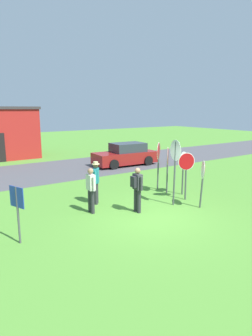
# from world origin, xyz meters

# --- Properties ---
(ground_plane) EXTENTS (80.00, 80.00, 0.00)m
(ground_plane) POSITION_xyz_m (0.00, 0.00, 0.00)
(ground_plane) COLOR #518E33
(street_asphalt) EXTENTS (60.00, 6.40, 0.01)m
(street_asphalt) POSITION_xyz_m (0.00, 9.74, 0.00)
(street_asphalt) COLOR #4C4C51
(street_asphalt) RESTS_ON ground
(parked_car_on_street) EXTENTS (4.41, 2.23, 1.51)m
(parked_car_on_street) POSITION_xyz_m (4.78, 8.64, 0.69)
(parked_car_on_street) COLOR maroon
(parked_car_on_street) RESTS_ON ground
(stop_sign_far_back) EXTENTS (0.63, 0.53, 2.26)m
(stop_sign_far_back) POSITION_xyz_m (2.63, 2.74, 1.56)
(stop_sign_far_back) COLOR #474C4C
(stop_sign_far_back) RESTS_ON ground
(stop_sign_center_cluster) EXTENTS (0.71, 0.29, 2.02)m
(stop_sign_center_cluster) POSITION_xyz_m (2.54, 0.86, 1.37)
(stop_sign_center_cluster) COLOR #474C4C
(stop_sign_center_cluster) RESTS_ON ground
(stop_sign_leaning_right) EXTENTS (0.66, 0.22, 1.95)m
(stop_sign_leaning_right) POSITION_xyz_m (2.97, 1.46, 1.31)
(stop_sign_leaning_right) COLOR #474C4C
(stop_sign_leaning_right) RESTS_ON ground
(stop_sign_low_front) EXTENTS (0.23, 0.80, 2.63)m
(stop_sign_low_front) POSITION_xyz_m (1.65, 0.61, 1.81)
(stop_sign_low_front) COLOR #474C4C
(stop_sign_low_front) RESTS_ON ground
(stop_sign_rear_right) EXTENTS (0.58, 0.59, 2.12)m
(stop_sign_rear_right) POSITION_xyz_m (2.54, 2.00, 1.46)
(stop_sign_rear_right) COLOR #474C4C
(stop_sign_rear_right) RESTS_ON ground
(stop_sign_tallest) EXTENTS (0.49, 0.57, 1.87)m
(stop_sign_tallest) POSITION_xyz_m (2.30, -0.24, 1.26)
(stop_sign_tallest) COLOR #474C4C
(stop_sign_tallest) RESTS_ON ground
(person_holding_notes) EXTENTS (0.39, 0.48, 1.74)m
(person_holding_notes) POSITION_xyz_m (-0.84, 2.52, 0.98)
(person_holding_notes) COLOR #2D2D33
(person_holding_notes) RESTS_ON ground
(person_with_sunhat) EXTENTS (0.22, 0.57, 1.69)m
(person_with_sunhat) POSITION_xyz_m (-1.51, 1.70, 0.95)
(person_with_sunhat) COLOR #2D2D33
(person_with_sunhat) RESTS_ON ground
(person_in_blue) EXTENTS (0.36, 0.57, 1.69)m
(person_in_blue) POSITION_xyz_m (-0.08, 0.78, 0.98)
(person_in_blue) COLOR #2D2D33
(person_in_blue) RESTS_ON ground
(info_panel_leftmost) EXTENTS (0.24, 0.57, 1.68)m
(info_panel_leftmost) POSITION_xyz_m (-4.37, 0.64, 1.16)
(info_panel_leftmost) COLOR #4C4C51
(info_panel_leftmost) RESTS_ON ground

